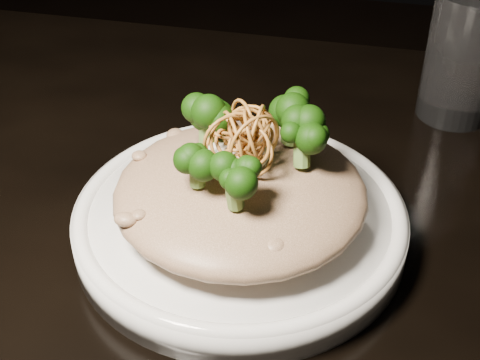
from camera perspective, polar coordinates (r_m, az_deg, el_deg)
name	(u,v)px	position (r m, az deg, el deg)	size (l,w,h in m)	color
table	(317,340)	(0.57, 6.56, -13.39)	(1.10, 0.80, 0.75)	black
plate	(240,222)	(0.53, 0.00, -3.63)	(0.26, 0.26, 0.03)	white
risotto	(240,192)	(0.50, 0.03, -1.03)	(0.19, 0.19, 0.04)	brown
broccoli	(245,144)	(0.48, 0.44, 3.11)	(0.11, 0.11, 0.04)	black
cheese	(237,154)	(0.49, -0.25, 2.20)	(0.05, 0.05, 0.01)	white
shallots	(242,134)	(0.48, 0.21, 3.98)	(0.04, 0.04, 0.03)	brown
drinking_glass	(463,57)	(0.70, 18.53, 9.93)	(0.07, 0.07, 0.13)	white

